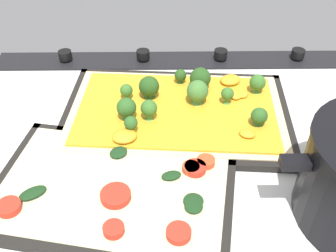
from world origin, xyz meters
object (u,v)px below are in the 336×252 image
Objects in this scene: broccoli_pizza at (179,107)px; baking_tray_back at (114,191)px; baking_tray_front at (176,115)px; veggie_pizza_back at (116,189)px.

broccoli_pizza is 1.03× the size of baking_tray_back.
baking_tray_front is at bearing 42.00° from broccoli_pizza.
broccoli_pizza is at bearing -117.71° from veggie_pizza_back.
broccoli_pizza reaches higher than veggie_pizza_back.
baking_tray_front is 1.09× the size of baking_tray_back.
broccoli_pizza is at bearing -138.00° from baking_tray_front.
baking_tray_front and baking_tray_back have the same top height.
veggie_pizza_back reaches higher than baking_tray_front.
veggie_pizza_back reaches higher than baking_tray_back.
baking_tray_front is 1.59cm from broccoli_pizza.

